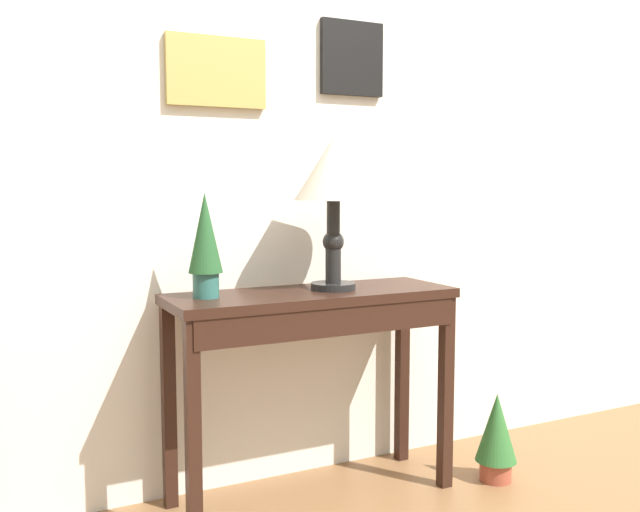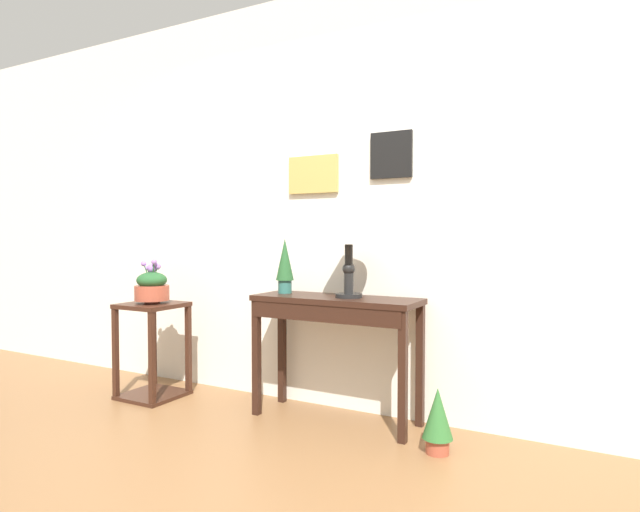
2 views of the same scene
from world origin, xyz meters
The scene contains 5 objects.
back_wall_with_art centered at (0.00, 1.41, 1.40)m, with size 9.00×0.13×2.80m.
console_table centered at (-0.12, 1.11, 0.65)m, with size 1.06×0.37×0.78m.
table_lamp centered at (-0.03, 1.13, 1.19)m, with size 0.29×0.29×0.56m.
potted_plant_on_console centered at (-0.51, 1.16, 0.97)m, with size 0.12×0.12×0.36m.
potted_plant_floor centered at (0.59, 0.93, 0.19)m, with size 0.16×0.16×0.35m.
Camera 1 is at (-1.22, -1.15, 1.16)m, focal length 39.50 mm.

